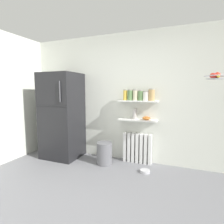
% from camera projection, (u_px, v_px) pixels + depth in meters
% --- Properties ---
extents(ground_plane, '(7.04, 7.04, 0.00)m').
position_uv_depth(ground_plane, '(94.00, 198.00, 2.45)').
color(ground_plane, slate).
extents(back_wall, '(7.04, 0.10, 2.60)m').
position_uv_depth(back_wall, '(128.00, 98.00, 3.72)').
color(back_wall, silver).
rests_on(back_wall, ground_plane).
extents(refrigerator, '(0.77, 0.73, 1.82)m').
position_uv_depth(refrigerator, '(62.00, 116.00, 3.90)').
color(refrigerator, black).
rests_on(refrigerator, ground_plane).
extents(radiator, '(0.57, 0.12, 0.60)m').
position_uv_depth(radiator, '(137.00, 148.00, 3.63)').
color(radiator, white).
rests_on(radiator, ground_plane).
extents(wall_shelf_lower, '(0.76, 0.22, 0.02)m').
position_uv_depth(wall_shelf_lower, '(138.00, 120.00, 3.53)').
color(wall_shelf_lower, white).
extents(wall_shelf_upper, '(0.76, 0.22, 0.02)m').
position_uv_depth(wall_shelf_upper, '(138.00, 101.00, 3.49)').
color(wall_shelf_upper, white).
extents(storage_jar_0, '(0.08, 0.08, 0.22)m').
position_uv_depth(storage_jar_0, '(125.00, 95.00, 3.57)').
color(storage_jar_0, yellow).
rests_on(storage_jar_0, wall_shelf_upper).
extents(storage_jar_1, '(0.11, 0.11, 0.21)m').
position_uv_depth(storage_jar_1, '(130.00, 95.00, 3.53)').
color(storage_jar_1, '#5B7F4C').
rests_on(storage_jar_1, wall_shelf_upper).
extents(storage_jar_2, '(0.10, 0.10, 0.21)m').
position_uv_depth(storage_jar_2, '(135.00, 95.00, 3.49)').
color(storage_jar_2, beige).
rests_on(storage_jar_2, wall_shelf_upper).
extents(storage_jar_3, '(0.10, 0.10, 0.20)m').
position_uv_depth(storage_jar_3, '(141.00, 95.00, 3.45)').
color(storage_jar_3, '#5B7F4C').
rests_on(storage_jar_3, wall_shelf_upper).
extents(storage_jar_4, '(0.12, 0.12, 0.18)m').
position_uv_depth(storage_jar_4, '(146.00, 96.00, 3.42)').
color(storage_jar_4, silver).
rests_on(storage_jar_4, wall_shelf_upper).
extents(storage_jar_5, '(0.12, 0.12, 0.23)m').
position_uv_depth(storage_jar_5, '(152.00, 95.00, 3.38)').
color(storage_jar_5, tan).
rests_on(storage_jar_5, wall_shelf_upper).
extents(vase, '(0.09, 0.09, 0.21)m').
position_uv_depth(vase, '(135.00, 114.00, 3.54)').
color(vase, '#B2ADA8').
rests_on(vase, wall_shelf_lower).
extents(shelf_bowl, '(0.15, 0.15, 0.07)m').
position_uv_depth(shelf_bowl, '(146.00, 118.00, 3.46)').
color(shelf_bowl, orange).
rests_on(shelf_bowl, wall_shelf_lower).
extents(trash_bin, '(0.30, 0.30, 0.44)m').
position_uv_depth(trash_bin, '(104.00, 153.00, 3.56)').
color(trash_bin, slate).
rests_on(trash_bin, ground_plane).
extents(pet_food_bowl, '(0.18, 0.18, 0.05)m').
position_uv_depth(pet_food_bowl, '(145.00, 171.00, 3.20)').
color(pet_food_bowl, '#B7B7BC').
rests_on(pet_food_bowl, ground_plane).
extents(hanging_fruit_basket, '(0.29, 0.29, 0.10)m').
position_uv_depth(hanging_fruit_basket, '(215.00, 76.00, 2.60)').
color(hanging_fruit_basket, '#B2B2B7').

